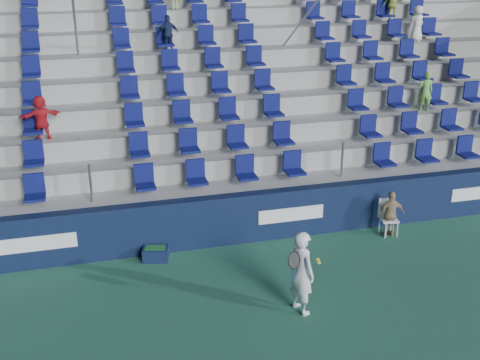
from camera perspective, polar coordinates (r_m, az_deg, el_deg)
ground at (r=11.64m, az=2.67°, el=-12.88°), size 70.00×70.00×0.00m
sponsor_wall at (r=13.98m, az=-1.15°, el=-3.76°), size 24.00×0.32×1.20m
grandstand at (r=18.18m, az=-5.09°, el=7.32°), size 24.00×8.17×6.63m
tennis_player at (r=11.43m, az=5.86°, el=-8.68°), size 0.69×0.71×1.68m
line_judge_chair at (r=14.90m, az=13.82°, el=-3.16°), size 0.45×0.46×0.89m
line_judge at (r=14.76m, az=14.10°, el=-3.14°), size 0.70×0.34×1.15m
ball_bin at (r=13.55m, az=-8.01°, el=-6.89°), size 0.62×0.48×0.31m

